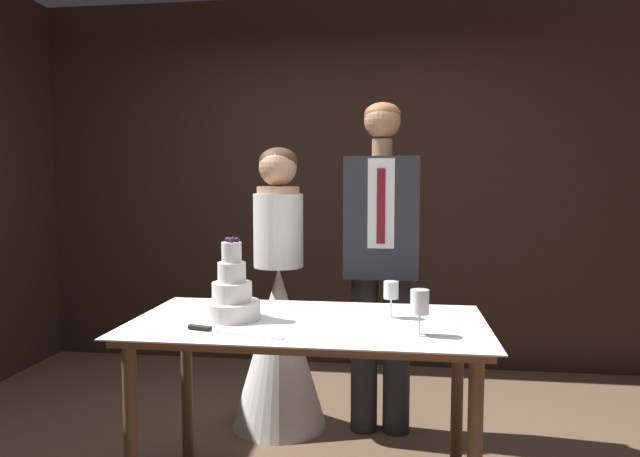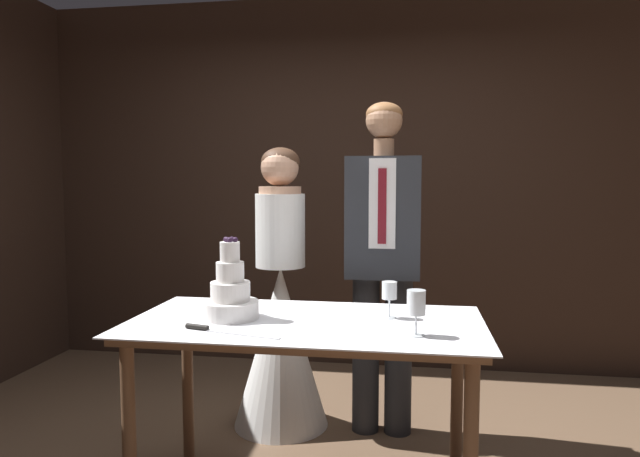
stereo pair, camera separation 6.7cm
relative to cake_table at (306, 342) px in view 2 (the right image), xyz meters
The scene contains 8 objects.
wall_back 2.10m from the cake_table, 91.36° to the left, with size 4.89×0.12×2.77m, color black.
cake_table is the anchor object (origin of this frame).
tiered_cake 0.38m from the cake_table, behind, with size 0.24×0.24×0.35m.
cake_knife 0.41m from the cake_table, 144.69° to the right, with size 0.41×0.12×0.02m.
wine_glass_near 0.42m from the cake_table, 16.40° to the left, with size 0.07×0.07×0.16m.
wine_glass_middle 0.54m from the cake_table, 20.03° to the right, with size 0.07×0.07×0.18m.
bride 0.84m from the cake_table, 110.44° to the left, with size 0.54×0.54×1.59m.
groom 0.88m from the cake_table, 69.54° to the left, with size 0.40×0.25×1.83m.
Camera 2 is at (0.48, -2.30, 1.40)m, focal length 32.00 mm.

